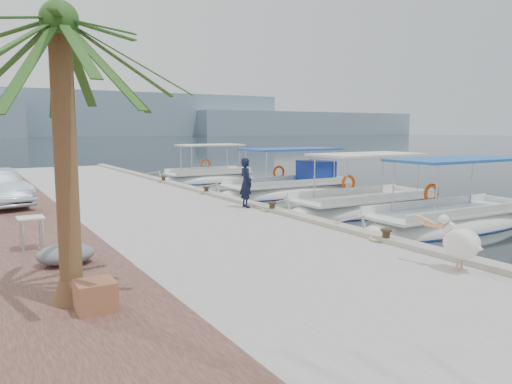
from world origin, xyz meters
TOP-DOWN VIEW (x-y plane):
  - ground at (0.00, 0.00)m, footprint 400.00×400.00m
  - concrete_quay at (-3.00, 5.00)m, footprint 6.00×40.00m
  - quay_curb at (-0.22, 5.00)m, footprint 0.44×40.00m
  - distant_hills at (29.61, 201.49)m, footprint 330.00×60.00m
  - fishing_caique_b at (4.40, -1.55)m, footprint 7.62×2.24m
  - fishing_caique_c at (4.09, 2.16)m, footprint 7.00×2.48m
  - fishing_caique_d at (4.50, 7.69)m, footprint 7.61×2.53m
  - fishing_caique_e at (3.67, 14.95)m, footprint 6.16×2.21m
  - mooring_bollards at (-0.35, 1.50)m, footprint 0.28×20.28m
  - pelican at (-0.82, -5.84)m, footprint 0.57×1.32m
  - fisherman at (-0.60, 2.76)m, footprint 0.46×0.65m
  - date_palm at (-7.45, -3.95)m, footprint 4.60×4.60m
  - wooden_crate at (-7.23, -4.53)m, footprint 0.55×0.55m
  - tarp_bundle at (-7.15, -1.66)m, footprint 1.10×0.90m
  - folding_table at (-7.58, -0.01)m, footprint 0.55×0.55m

SIDE VIEW (x-z plane):
  - ground at x=0.00m, z-range 0.00..0.00m
  - fishing_caique_c at x=4.09m, z-range -1.29..1.54m
  - fishing_caique_b at x=4.40m, z-range -1.29..1.54m
  - fishing_caique_e at x=3.67m, z-range -1.29..1.54m
  - fishing_caique_d at x=4.50m, z-range -1.23..1.60m
  - concrete_quay at x=-3.00m, z-range 0.00..0.50m
  - quay_curb at x=-0.22m, z-range 0.50..0.62m
  - mooring_bollards at x=-0.35m, z-range 0.53..0.86m
  - tarp_bundle at x=-7.15m, z-range 0.50..0.90m
  - wooden_crate at x=-7.23m, z-range 0.50..0.94m
  - folding_table at x=-7.58m, z-range 0.66..1.39m
  - pelican at x=-0.82m, z-range 0.52..1.54m
  - fisherman at x=-0.60m, z-range 0.50..2.18m
  - date_palm at x=-7.45m, z-range 2.12..7.24m
  - distant_hills at x=29.61m, z-range -1.39..16.61m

